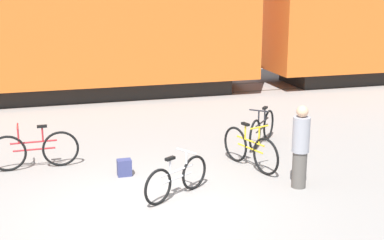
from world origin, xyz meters
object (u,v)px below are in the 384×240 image
Objects in this scene: bicycle_silver at (177,178)px; bicycle_maroon at (34,150)px; person_in_grey at (300,147)px; freight_train at (86,10)px; bicycle_yellow at (250,149)px; bicycle_black at (262,129)px; backpack at (124,168)px.

bicycle_maroon is at bearing 137.59° from bicycle_silver.
bicycle_maroon is 5.40m from person_in_grey.
bicycle_yellow is at bearing -72.58° from freight_train.
bicycle_yellow reaches higher than bicycle_silver.
bicycle_black is (3.41, -6.61, -2.49)m from freight_train.
bicycle_black is (2.74, 2.51, 0.03)m from bicycle_silver.
bicycle_yellow is 2.62m from backpack.
bicycle_silver is 3.34m from bicycle_maroon.
bicycle_silver is 1.53m from backpack.
person_in_grey is (3.01, -9.31, -2.07)m from freight_train.
bicycle_yellow is at bearing -118.08° from person_in_grey.
person_in_grey reaches higher than bicycle_yellow.
backpack is at bearing -28.31° from bicycle_maroon.
bicycle_silver is at bearing -53.69° from person_in_grey.
freight_train reaches higher than person_in_grey.
bicycle_maroon is at bearing 164.75° from bicycle_yellow.
person_in_grey is (2.34, -0.19, 0.45)m from bicycle_silver.
freight_train reaches higher than bicycle_black.
bicycle_silver is (-1.85, -1.08, -0.05)m from bicycle_yellow.
bicycle_yellow reaches higher than backpack.
backpack is at bearing 174.48° from bicycle_yellow.
freight_train is 7.51m from bicycle_maroon.
bicycle_yellow is at bearing -15.25° from bicycle_maroon.
bicycle_maroon is at bearing -177.17° from bicycle_black.
bicycle_black is 3.68m from backpack.
bicycle_maroon reaches higher than bicycle_black.
person_in_grey is at bearing -26.21° from backpack.
bicycle_black is at bearing 2.83° from bicycle_maroon.
bicycle_maroon is 5.21m from bicycle_black.
backpack is at bearing -75.22° from person_in_grey.
bicycle_yellow is 1.68m from bicycle_black.
person_in_grey is (4.80, -2.44, 0.40)m from bicycle_maroon.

